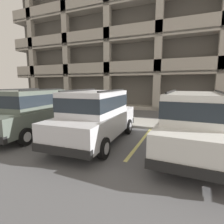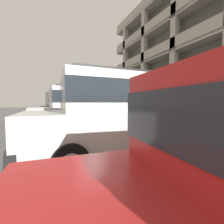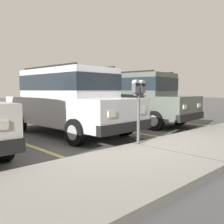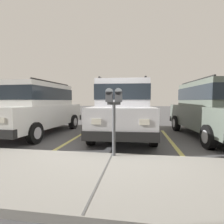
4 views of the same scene
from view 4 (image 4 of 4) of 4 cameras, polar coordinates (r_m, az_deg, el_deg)
name	(u,v)px [view 4 (image 4 of 4)]	position (r m, az deg, el deg)	size (l,w,h in m)	color
ground_plane	(114,158)	(4.31, 0.62, -14.69)	(80.00, 80.00, 0.10)	#565659
sidewalk	(103,176)	(3.07, -2.93, -20.29)	(40.00, 2.20, 0.12)	#9E9B93
parking_stall_lines	(71,140)	(6.01, -13.09, -8.95)	(13.05, 4.80, 0.01)	#DBD16B
silver_suv	(124,107)	(6.51, 3.81, 1.74)	(2.17, 4.86, 2.03)	silver
red_sedan	(215,107)	(7.11, 30.65, 1.40)	(2.30, 4.92, 2.03)	#5B665B
dark_hatchback	(37,106)	(7.48, -23.33, 1.70)	(2.14, 4.85, 2.03)	silver
parking_meter_near	(114,106)	(3.74, 0.62, 2.10)	(0.35, 0.12, 1.46)	#595B60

